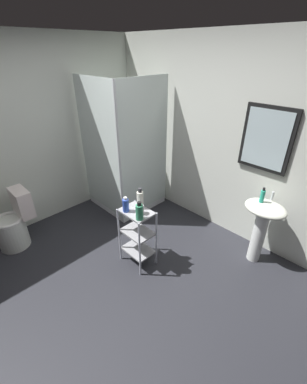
{
  "coord_description": "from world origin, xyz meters",
  "views": [
    {
      "loc": [
        1.65,
        -1.01,
        2.3
      ],
      "look_at": [
        0.04,
        0.58,
        1.0
      ],
      "focal_mm": 23.63,
      "sensor_mm": 36.0,
      "label": 1
    }
  ],
  "objects_px": {
    "lotion_bottle_white": "(140,199)",
    "rinse_cup": "(140,210)",
    "hand_soap_bottle": "(262,196)",
    "pedestal_sink": "(262,221)",
    "shower_stall": "(126,180)",
    "storage_cart": "(137,233)",
    "body_wash_bottle_green": "(139,212)",
    "shampoo_bottle_blue": "(126,205)",
    "toilet": "(14,224)"
  },
  "relations": [
    {
      "from": "shower_stall",
      "to": "hand_soap_bottle",
      "type": "relative_size",
      "value": 11.11
    },
    {
      "from": "pedestal_sink",
      "to": "hand_soap_bottle",
      "type": "xyz_separation_m",
      "value": [
        -0.06,
        -0.01,
        0.31
      ]
    },
    {
      "from": "shampoo_bottle_blue",
      "to": "rinse_cup",
      "type": "relative_size",
      "value": 1.74
    },
    {
      "from": "pedestal_sink",
      "to": "storage_cart",
      "type": "xyz_separation_m",
      "value": [
        -0.98,
        -1.05,
        -0.14
      ]
    },
    {
      "from": "shower_stall",
      "to": "pedestal_sink",
      "type": "distance_m",
      "value": 2.09
    },
    {
      "from": "shower_stall",
      "to": "rinse_cup",
      "type": "relative_size",
      "value": 19.57
    },
    {
      "from": "lotion_bottle_white",
      "to": "shampoo_bottle_blue",
      "type": "height_order",
      "value": "lotion_bottle_white"
    },
    {
      "from": "shower_stall",
      "to": "toilet",
      "type": "bearing_deg",
      "value": -99.68
    },
    {
      "from": "lotion_bottle_white",
      "to": "storage_cart",
      "type": "bearing_deg",
      "value": -73.32
    },
    {
      "from": "shower_stall",
      "to": "hand_soap_bottle",
      "type": "xyz_separation_m",
      "value": [
        2.0,
        0.32,
        0.42
      ]
    },
    {
      "from": "lotion_bottle_white",
      "to": "body_wash_bottle_green",
      "type": "relative_size",
      "value": 1.19
    },
    {
      "from": "storage_cart",
      "to": "toilet",
      "type": "bearing_deg",
      "value": -146.05
    },
    {
      "from": "pedestal_sink",
      "to": "shampoo_bottle_blue",
      "type": "distance_m",
      "value": 1.57
    },
    {
      "from": "hand_soap_bottle",
      "to": "shampoo_bottle_blue",
      "type": "xyz_separation_m",
      "value": [
        -1.0,
        -1.12,
        -0.07
      ]
    },
    {
      "from": "hand_soap_bottle",
      "to": "shampoo_bottle_blue",
      "type": "bearing_deg",
      "value": -131.71
    },
    {
      "from": "body_wash_bottle_green",
      "to": "shampoo_bottle_blue",
      "type": "height_order",
      "value": "body_wash_bottle_green"
    },
    {
      "from": "lotion_bottle_white",
      "to": "body_wash_bottle_green",
      "type": "xyz_separation_m",
      "value": [
        0.15,
        -0.15,
        -0.02
      ]
    },
    {
      "from": "storage_cart",
      "to": "hand_soap_bottle",
      "type": "relative_size",
      "value": 4.11
    },
    {
      "from": "rinse_cup",
      "to": "hand_soap_bottle",
      "type": "bearing_deg",
      "value": 50.58
    },
    {
      "from": "shower_stall",
      "to": "rinse_cup",
      "type": "bearing_deg",
      "value": -31.79
    },
    {
      "from": "pedestal_sink",
      "to": "toilet",
      "type": "relative_size",
      "value": 1.07
    },
    {
      "from": "shower_stall",
      "to": "storage_cart",
      "type": "bearing_deg",
      "value": -33.23
    },
    {
      "from": "toilet",
      "to": "body_wash_bottle_green",
      "type": "relative_size",
      "value": 3.65
    },
    {
      "from": "storage_cart",
      "to": "body_wash_bottle_green",
      "type": "height_order",
      "value": "body_wash_bottle_green"
    },
    {
      "from": "pedestal_sink",
      "to": "rinse_cup",
      "type": "relative_size",
      "value": 7.93
    },
    {
      "from": "pedestal_sink",
      "to": "toilet",
      "type": "xyz_separation_m",
      "value": [
        -2.34,
        -1.97,
        -0.26
      ]
    },
    {
      "from": "hand_soap_bottle",
      "to": "rinse_cup",
      "type": "xyz_separation_m",
      "value": [
        -0.85,
        -1.04,
        -0.1
      ]
    },
    {
      "from": "hand_soap_bottle",
      "to": "shampoo_bottle_blue",
      "type": "height_order",
      "value": "hand_soap_bottle"
    },
    {
      "from": "toilet",
      "to": "pedestal_sink",
      "type": "bearing_deg",
      "value": 40.06
    },
    {
      "from": "storage_cart",
      "to": "rinse_cup",
      "type": "distance_m",
      "value": 0.36
    },
    {
      "from": "lotion_bottle_white",
      "to": "shampoo_bottle_blue",
      "type": "distance_m",
      "value": 0.17
    },
    {
      "from": "shampoo_bottle_blue",
      "to": "toilet",
      "type": "bearing_deg",
      "value": -146.86
    },
    {
      "from": "lotion_bottle_white",
      "to": "rinse_cup",
      "type": "bearing_deg",
      "value": -42.36
    },
    {
      "from": "shower_stall",
      "to": "storage_cart",
      "type": "distance_m",
      "value": 1.3
    },
    {
      "from": "pedestal_sink",
      "to": "rinse_cup",
      "type": "xyz_separation_m",
      "value": [
        -0.91,
        -1.05,
        0.21
      ]
    },
    {
      "from": "toilet",
      "to": "hand_soap_bottle",
      "type": "distance_m",
      "value": 3.06
    },
    {
      "from": "lotion_bottle_white",
      "to": "rinse_cup",
      "type": "relative_size",
      "value": 2.42
    },
    {
      "from": "body_wash_bottle_green",
      "to": "shampoo_bottle_blue",
      "type": "distance_m",
      "value": 0.21
    },
    {
      "from": "pedestal_sink",
      "to": "storage_cart",
      "type": "relative_size",
      "value": 1.09
    },
    {
      "from": "shower_stall",
      "to": "toilet",
      "type": "xyz_separation_m",
      "value": [
        -0.28,
        -1.63,
        -0.15
      ]
    },
    {
      "from": "rinse_cup",
      "to": "body_wash_bottle_green",
      "type": "bearing_deg",
      "value": -46.27
    },
    {
      "from": "toilet",
      "to": "storage_cart",
      "type": "height_order",
      "value": "toilet"
    },
    {
      "from": "storage_cart",
      "to": "body_wash_bottle_green",
      "type": "xyz_separation_m",
      "value": [
        0.13,
        -0.07,
        0.39
      ]
    },
    {
      "from": "pedestal_sink",
      "to": "lotion_bottle_white",
      "type": "distance_m",
      "value": 1.42
    },
    {
      "from": "body_wash_bottle_green",
      "to": "shampoo_bottle_blue",
      "type": "bearing_deg",
      "value": -177.69
    },
    {
      "from": "toilet",
      "to": "storage_cart",
      "type": "distance_m",
      "value": 1.65
    },
    {
      "from": "shower_stall",
      "to": "toilet",
      "type": "height_order",
      "value": "shower_stall"
    },
    {
      "from": "storage_cart",
      "to": "pedestal_sink",
      "type": "bearing_deg",
      "value": 47.1
    },
    {
      "from": "body_wash_bottle_green",
      "to": "shampoo_bottle_blue",
      "type": "relative_size",
      "value": 1.17
    },
    {
      "from": "shampoo_bottle_blue",
      "to": "rinse_cup",
      "type": "distance_m",
      "value": 0.17
    }
  ]
}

